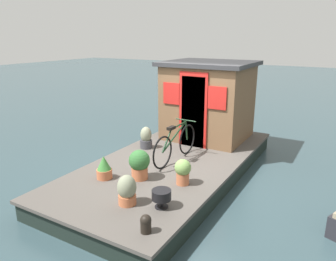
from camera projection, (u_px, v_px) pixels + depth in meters
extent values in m
plane|color=#2D4247|center=(173.00, 176.00, 7.16)|extent=(60.00, 60.00, 0.00)
cube|color=#4C4742|center=(173.00, 160.00, 7.06)|extent=(5.95, 2.77, 0.06)
cube|color=black|center=(173.00, 168.00, 7.11)|extent=(5.83, 2.72, 0.34)
cube|color=brown|center=(208.00, 102.00, 8.33)|extent=(1.75, 1.98, 1.88)
cube|color=#28282B|center=(210.00, 63.00, 8.05)|extent=(1.95, 2.18, 0.10)
cube|color=#19334C|center=(193.00, 112.00, 7.62)|extent=(0.04, 0.60, 1.70)
cube|color=red|center=(193.00, 110.00, 7.60)|extent=(0.03, 0.72, 1.80)
cube|color=red|center=(217.00, 98.00, 7.22)|extent=(0.03, 0.44, 0.52)
cube|color=red|center=(171.00, 93.00, 7.79)|extent=(0.03, 0.44, 0.52)
torus|color=black|center=(187.00, 139.00, 7.27)|extent=(0.68, 0.06, 0.68)
torus|color=black|center=(163.00, 153.00, 6.45)|extent=(0.68, 0.06, 0.68)
cylinder|color=black|center=(175.00, 136.00, 6.77)|extent=(0.95, 0.07, 0.47)
cylinder|color=black|center=(179.00, 125.00, 6.84)|extent=(0.61, 0.05, 0.06)
cylinder|color=black|center=(167.00, 141.00, 6.52)|extent=(0.36, 0.05, 0.43)
cylinder|color=black|center=(186.00, 131.00, 7.18)|extent=(0.12, 0.04, 0.44)
cube|color=black|center=(171.00, 128.00, 6.59)|extent=(0.20, 0.11, 0.06)
cylinder|color=black|center=(186.00, 120.00, 7.08)|extent=(0.04, 0.50, 0.02)
cylinder|color=#B2603D|center=(127.00, 199.00, 5.14)|extent=(0.29, 0.29, 0.16)
ellipsoid|color=gray|center=(127.00, 187.00, 5.07)|extent=(0.31, 0.31, 0.40)
cylinder|color=#B2603D|center=(183.00, 178.00, 5.82)|extent=(0.24, 0.24, 0.22)
sphere|color=#70934C|center=(183.00, 168.00, 5.76)|extent=(0.30, 0.30, 0.30)
cylinder|color=#B2603D|center=(140.00, 173.00, 6.04)|extent=(0.31, 0.31, 0.23)
sphere|color=#2D602D|center=(139.00, 160.00, 5.97)|extent=(0.40, 0.40, 0.40)
cylinder|color=#38383D|center=(146.00, 144.00, 7.71)|extent=(0.29, 0.29, 0.20)
ellipsoid|color=gray|center=(146.00, 135.00, 7.64)|extent=(0.26, 0.26, 0.38)
cylinder|color=#B2603D|center=(104.00, 174.00, 6.06)|extent=(0.29, 0.29, 0.18)
cone|color=#387533|center=(104.00, 163.00, 6.00)|extent=(0.26, 0.26, 0.27)
cylinder|color=black|center=(161.00, 195.00, 4.99)|extent=(0.31, 0.31, 0.15)
cylinder|color=black|center=(162.00, 203.00, 5.04)|extent=(0.04, 0.04, 0.14)
cylinder|color=black|center=(162.00, 207.00, 5.05)|extent=(0.22, 0.22, 0.02)
cylinder|color=black|center=(146.00, 226.00, 4.39)|extent=(0.15, 0.15, 0.19)
sphere|color=black|center=(146.00, 220.00, 4.36)|extent=(0.16, 0.16, 0.16)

